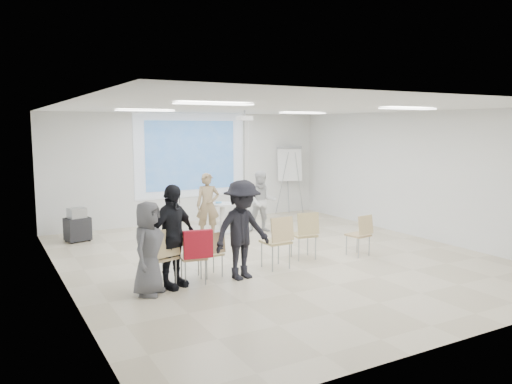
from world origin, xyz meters
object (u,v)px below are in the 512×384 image
chair_right_far (361,232)px  audience_left (172,229)px  player_left (208,201)px  laptop (210,252)px  audience_outer (148,243)px  chair_center (278,238)px  av_cart (77,226)px  chair_left_inner (212,250)px  audience_mid (242,223)px  flipchart_easel (290,164)px  chair_far_left (162,253)px  pedestal_table (222,216)px  chair_right_inner (305,231)px  chair_left_mid (194,253)px  player_right (262,198)px

chair_right_far → audience_left: (-4.04, -0.04, 0.47)m
player_left → audience_left: 3.83m
laptop → audience_outer: (-1.23, -0.45, 0.40)m
chair_center → audience_outer: 2.54m
laptop → av_cart: av_cart is taller
chair_left_inner → audience_left: bearing=-170.6°
audience_mid → flipchart_easel: 6.74m
chair_far_left → chair_center: (2.24, 0.04, -0.00)m
pedestal_table → chair_far_left: bearing=-128.3°
flipchart_easel → audience_mid: bearing=-112.0°
chair_right_far → chair_left_inner: bearing=168.9°
audience_mid → chair_left_inner: bearing=132.1°
laptop → audience_mid: bearing=130.6°
pedestal_table → flipchart_easel: size_ratio=0.41×
chair_right_far → av_cart: bearing=130.6°
player_left → chair_right_inner: (0.86, -2.84, -0.30)m
chair_left_mid → av_cart: 4.45m
audience_outer → chair_right_inner: bearing=-37.2°
player_left → audience_mid: audience_mid is taller
pedestal_table → player_left: (-0.46, -0.18, 0.44)m
player_left → laptop: size_ratio=5.85×
audience_left → chair_center: bearing=-23.4°
player_right → av_cart: bearing=-173.2°
chair_far_left → audience_mid: size_ratio=0.51×
chair_left_mid → chair_center: bearing=13.1°
player_right → chair_left_inner: bearing=-110.6°
flipchart_easel → av_cart: size_ratio=2.62×
chair_left_mid → chair_left_inner: bearing=38.1°
chair_left_inner → laptop: (-0.01, 0.09, -0.04)m
audience_left → av_cart: size_ratio=2.52×
chair_right_far → av_cart: chair_right_far is taller
chair_right_inner → av_cart: chair_right_inner is taller
audience_left → audience_outer: 0.49m
chair_right_far → av_cart: size_ratio=1.11×
chair_left_inner → audience_mid: bearing=-43.0°
chair_center → player_left: bearing=88.8°
chair_right_inner → audience_outer: 3.41m
pedestal_table → player_left: bearing=-158.1°
chair_left_inner → laptop: size_ratio=2.73×
player_right → chair_right_far: 3.14m
chair_far_left → flipchart_easel: bearing=26.2°
player_right → audience_mid: 3.94m
audience_outer → av_cart: 4.46m
chair_left_inner → av_cart: bearing=105.9°
audience_mid → audience_outer: audience_mid is taller
player_left → chair_far_left: (-2.21, -3.19, -0.28)m
player_left → chair_right_far: size_ratio=2.03×
audience_outer → chair_right_far: bearing=-44.0°
chair_right_far → player_left: bearing=113.8°
chair_far_left → chair_right_far: bearing=-15.0°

